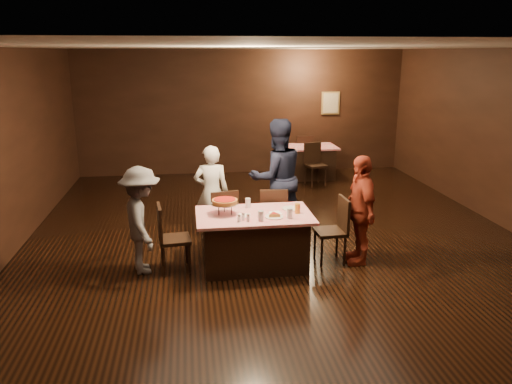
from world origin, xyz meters
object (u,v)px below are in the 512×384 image
diner_grey_knit (141,220)px  diner_red_shirt (360,210)px  chair_far_left (222,218)px  chair_far_right (273,216)px  chair_back_near (316,165)px  chair_back_far (303,153)px  chair_end_left (175,238)px  glass_back (248,203)px  pizza_stand (225,202)px  plate_empty (291,209)px  glass_amber (297,208)px  diner_white_jacket (212,192)px  diner_navy_hoodie (277,178)px  back_table (308,162)px  chair_end_right (330,230)px  main_table (254,240)px  glass_front_left (261,216)px  glass_front_right (290,213)px

diner_grey_knit → diner_red_shirt: (3.04, -0.10, 0.05)m
chair_far_left → chair_far_right: same height
chair_back_near → chair_back_far: same height
diner_red_shirt → chair_back_far: bearing=175.6°
chair_end_left → glass_back: size_ratio=6.79×
pizza_stand → plate_empty: bearing=6.0°
pizza_stand → glass_amber: 1.01m
diner_white_jacket → diner_navy_hoodie: diner_navy_hoodie is taller
chair_back_near → glass_amber: chair_back_near is taller
diner_grey_knit → glass_back: diner_grey_knit is taller
chair_far_right → diner_grey_knit: size_ratio=0.64×
diner_grey_knit → glass_amber: (2.13, -0.08, 0.10)m
chair_far_left → diner_red_shirt: (1.90, -0.82, 0.31)m
back_table → chair_back_far: chair_back_far is taller
chair_back_far → glass_amber: 5.76m
diner_red_shirt → chair_back_near: bearing=174.2°
glass_amber → glass_back: same height
diner_white_jacket → chair_far_left: bearing=109.4°
back_table → plate_empty: 5.01m
diner_grey_knit → pizza_stand: size_ratio=3.89×
diner_red_shirt → glass_amber: 0.90m
diner_grey_knit → diner_navy_hoodie: bearing=-72.5°
chair_back_near → chair_far_right: bearing=-127.3°
chair_far_right → chair_end_right: same height
chair_end_right → main_table: bearing=-92.4°
diner_navy_hoodie → diner_red_shirt: 1.63m
diner_grey_knit → glass_front_left: (1.58, -0.33, 0.10)m
main_table → diner_navy_hoodie: 1.47m
glass_front_right → chair_back_near: bearing=71.2°
main_table → back_table: (1.98, 4.93, 0.00)m
pizza_stand → glass_front_right: 0.91m
glass_front_left → glass_back: bearing=99.5°
chair_far_right → chair_back_far: (1.58, 4.78, 0.00)m
chair_end_right → diner_navy_hoodie: (-0.56, 1.24, 0.49)m
diner_navy_hoodie → pizza_stand: bearing=39.8°
back_table → diner_white_jacket: (-2.50, -3.74, 0.38)m
chair_far_right → glass_amber: (0.20, -0.80, 0.37)m
chair_end_right → glass_back: size_ratio=6.79×
glass_front_left → glass_back: (-0.10, 0.60, 0.00)m
diner_grey_knit → glass_back: size_ratio=10.56×
diner_grey_knit → glass_front_left: bearing=-114.4°
chair_far_left → diner_white_jacket: diner_white_jacket is taller
chair_end_right → diner_red_shirt: bearing=78.2°
main_table → chair_far_right: bearing=61.9°
main_table → chair_end_left: 1.10m
diner_red_shirt → glass_front_right: 1.07m
chair_far_left → glass_back: (0.35, -0.45, 0.37)m
chair_far_left → glass_back: 0.68m
diner_white_jacket → chair_back_near: bearing=-126.1°
pizza_stand → glass_front_left: bearing=-37.9°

